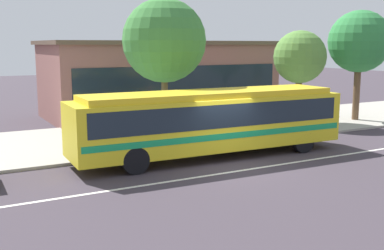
{
  "coord_description": "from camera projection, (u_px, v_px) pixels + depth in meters",
  "views": [
    {
      "loc": [
        -9.69,
        -14.7,
        4.59
      ],
      "look_at": [
        -0.46,
        2.17,
        1.3
      ],
      "focal_mm": 44.04,
      "sensor_mm": 36.0,
      "label": 1
    }
  ],
  "objects": [
    {
      "name": "ground_plane",
      "position": [
        230.0,
        166.0,
        18.07
      ],
      "size": [
        120.0,
        120.0,
        0.0
      ],
      "primitive_type": "plane",
      "color": "#3C343C"
    },
    {
      "name": "sidewalk_slab",
      "position": [
        155.0,
        134.0,
        24.08
      ],
      "size": [
        60.0,
        8.0,
        0.12
      ],
      "primitive_type": "cube",
      "color": "#A49E93",
      "rests_on": "ground_plane"
    },
    {
      "name": "lane_stripe_center",
      "position": [
        242.0,
        170.0,
        17.38
      ],
      "size": [
        56.0,
        0.16,
        0.01
      ],
      "primitive_type": "cube",
      "color": "silver",
      "rests_on": "ground_plane"
    },
    {
      "name": "transit_bus",
      "position": [
        211.0,
        119.0,
        19.25
      ],
      "size": [
        11.63,
        2.89,
        2.74
      ],
      "color": "gold",
      "rests_on": "ground_plane"
    },
    {
      "name": "pedestrian_waiting_near_sign",
      "position": [
        199.0,
        122.0,
        21.47
      ],
      "size": [
        0.42,
        0.42,
        1.67
      ],
      "color": "#29262E",
      "rests_on": "sidewalk_slab"
    },
    {
      "name": "pedestrian_walking_along_curb",
      "position": [
        252.0,
        116.0,
        23.17
      ],
      "size": [
        0.43,
        0.43,
        1.73
      ],
      "color": "#27393E",
      "rests_on": "sidewalk_slab"
    },
    {
      "name": "bus_stop_sign",
      "position": [
        262.0,
        106.0,
        22.63
      ],
      "size": [
        0.1,
        0.44,
        2.39
      ],
      "color": "gray",
      "rests_on": "sidewalk_slab"
    },
    {
      "name": "street_tree_near_stop",
      "position": [
        164.0,
        41.0,
        22.13
      ],
      "size": [
        3.96,
        3.96,
        6.64
      ],
      "color": "brown",
      "rests_on": "sidewalk_slab"
    },
    {
      "name": "street_tree_mid_block",
      "position": [
        300.0,
        57.0,
        27.0
      ],
      "size": [
        3.02,
        3.02,
        5.29
      ],
      "color": "brown",
      "rests_on": "sidewalk_slab"
    },
    {
      "name": "street_tree_far_end",
      "position": [
        359.0,
        42.0,
        27.72
      ],
      "size": [
        3.65,
        3.65,
        6.48
      ],
      "color": "brown",
      "rests_on": "sidewalk_slab"
    },
    {
      "name": "station_building",
      "position": [
        160.0,
        78.0,
        30.99
      ],
      "size": [
        14.9,
        7.03,
        4.83
      ],
      "color": "#875550",
      "rests_on": "ground_plane"
    }
  ]
}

